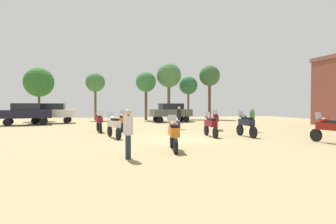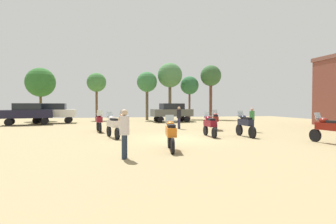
{
  "view_description": "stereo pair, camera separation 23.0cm",
  "coord_description": "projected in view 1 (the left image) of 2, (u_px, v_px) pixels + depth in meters",
  "views": [
    {
      "loc": [
        -3.89,
        -14.9,
        1.9
      ],
      "look_at": [
        0.75,
        6.41,
        1.32
      ],
      "focal_mm": 29.71,
      "sensor_mm": 36.0,
      "label": 1
    },
    {
      "loc": [
        -3.67,
        -14.95,
        1.9
      ],
      "look_at": [
        0.75,
        6.41,
        1.32
      ],
      "focal_mm": 29.71,
      "sensor_mm": 36.0,
      "label": 2
    }
  ],
  "objects": [
    {
      "name": "tree_6",
      "position": [
        169.0,
        76.0,
        34.59
      ],
      "size": [
        3.06,
        3.06,
        7.08
      ],
      "color": "brown",
      "rests_on": "ground"
    },
    {
      "name": "car_1",
      "position": [
        52.0,
        112.0,
        27.89
      ],
      "size": [
        4.35,
        1.93,
        2.0
      ],
      "rotation": [
        0.0,
        0.0,
        1.6
      ],
      "color": "black",
      "rests_on": "ground"
    },
    {
      "name": "person_1",
      "position": [
        179.0,
        116.0,
        21.43
      ],
      "size": [
        0.38,
        0.38,
        1.72
      ],
      "rotation": [
        0.0,
        0.0,
        1.69
      ],
      "color": "#2B2845",
      "rests_on": "ground"
    },
    {
      "name": "motorcycle_5",
      "position": [
        211.0,
        125.0,
        16.22
      ],
      "size": [
        0.62,
        2.12,
        1.44
      ],
      "rotation": [
        0.0,
        0.0,
        -0.02
      ],
      "color": "black",
      "rests_on": "ground"
    },
    {
      "name": "tree_4",
      "position": [
        146.0,
        82.0,
        33.65
      ],
      "size": [
        2.45,
        2.45,
        5.86
      ],
      "color": "brown",
      "rests_on": "ground"
    },
    {
      "name": "tree_1",
      "position": [
        188.0,
        86.0,
        36.1
      ],
      "size": [
        2.36,
        2.36,
        5.56
      ],
      "color": "brown",
      "rests_on": "ground"
    },
    {
      "name": "tree_2",
      "position": [
        95.0,
        83.0,
        33.45
      ],
      "size": [
        2.31,
        2.31,
        5.73
      ],
      "color": "brown",
      "rests_on": "ground"
    },
    {
      "name": "motorcycle_9",
      "position": [
        329.0,
        128.0,
        13.37
      ],
      "size": [
        0.66,
        2.17,
        1.48
      ],
      "rotation": [
        0.0,
        0.0,
        0.15
      ],
      "color": "black",
      "rests_on": "ground"
    },
    {
      "name": "car_3",
      "position": [
        171.0,
        111.0,
        29.82
      ],
      "size": [
        4.5,
        2.34,
        2.0
      ],
      "rotation": [
        0.0,
        0.0,
        1.7
      ],
      "color": "black",
      "rests_on": "ground"
    },
    {
      "name": "motorcycle_6",
      "position": [
        216.0,
        120.0,
        20.59
      ],
      "size": [
        0.88,
        2.21,
        1.49
      ],
      "rotation": [
        0.0,
        0.0,
        -0.31
      ],
      "color": "black",
      "rests_on": "ground"
    },
    {
      "name": "tree_3",
      "position": [
        39.0,
        82.0,
        32.13
      ],
      "size": [
        3.38,
        3.38,
        6.16
      ],
      "color": "brown",
      "rests_on": "ground"
    },
    {
      "name": "motorcycle_3",
      "position": [
        114.0,
        125.0,
        15.6
      ],
      "size": [
        0.82,
        2.2,
        1.47
      ],
      "rotation": [
        0.0,
        0.0,
        0.28
      ],
      "color": "black",
      "rests_on": "ground"
    },
    {
      "name": "motorcycle_8",
      "position": [
        246.0,
        124.0,
        16.22
      ],
      "size": [
        0.62,
        2.14,
        1.5
      ],
      "rotation": [
        0.0,
        0.0,
        0.04
      ],
      "color": "black",
      "rests_on": "ground"
    },
    {
      "name": "motorcycle_10",
      "position": [
        99.0,
        121.0,
        19.11
      ],
      "size": [
        0.66,
        2.22,
        1.51
      ],
      "rotation": [
        0.0,
        0.0,
        3.29
      ],
      "color": "black",
      "rests_on": "ground"
    },
    {
      "name": "ground_plane",
      "position": [
        179.0,
        139.0,
        15.43
      ],
      "size": [
        44.0,
        52.0,
        0.02
      ],
      "color": "#98855A"
    },
    {
      "name": "motorcycle_7",
      "position": [
        122.0,
        121.0,
        19.77
      ],
      "size": [
        0.62,
        2.23,
        1.44
      ],
      "rotation": [
        0.0,
        0.0,
        -0.1
      ],
      "color": "black",
      "rests_on": "ground"
    },
    {
      "name": "tree_5",
      "position": [
        210.0,
        77.0,
        35.8
      ],
      "size": [
        2.67,
        2.67,
        6.94
      ],
      "color": "brown",
      "rests_on": "ground"
    },
    {
      "name": "car_2",
      "position": [
        26.0,
        112.0,
        25.47
      ],
      "size": [
        4.53,
        2.47,
        2.0
      ],
      "rotation": [
        0.0,
        0.0,
        1.73
      ],
      "color": "black",
      "rests_on": "ground"
    },
    {
      "name": "person_3",
      "position": [
        128.0,
        130.0,
        9.58
      ],
      "size": [
        0.44,
        0.44,
        1.71
      ],
      "rotation": [
        0.0,
        0.0,
        1.19
      ],
      "color": "#202C3E",
      "rests_on": "ground"
    },
    {
      "name": "person_2",
      "position": [
        252.0,
        118.0,
        19.16
      ],
      "size": [
        0.44,
        0.44,
        1.65
      ],
      "rotation": [
        0.0,
        0.0,
        1.95
      ],
      "color": "#2E263F",
      "rests_on": "ground"
    },
    {
      "name": "motorcycle_2",
      "position": [
        174.0,
        133.0,
        11.32
      ],
      "size": [
        0.64,
        2.14,
        1.44
      ],
      "rotation": [
        0.0,
        0.0,
        -0.13
      ],
      "color": "black",
      "rests_on": "ground"
    }
  ]
}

